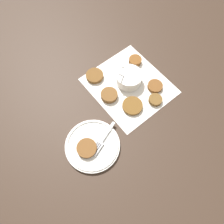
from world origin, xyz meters
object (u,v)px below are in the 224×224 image
at_px(sauce_bowl, 128,77).
at_px(fritter_on_plate, 87,148).
at_px(fork, 101,141).
at_px(serving_plate, 93,145).

xyz_separation_m(sauce_bowl, fritter_on_plate, (-0.17, 0.31, -0.00)).
height_order(sauce_bowl, fritter_on_plate, sauce_bowl).
bearing_deg(fork, fritter_on_plate, 83.66).
distance_m(serving_plate, fork, 0.04).
height_order(sauce_bowl, serving_plate, sauce_bowl).
bearing_deg(fork, serving_plate, 77.04).
bearing_deg(sauce_bowl, fritter_on_plate, 118.62).
relative_size(sauce_bowl, fritter_on_plate, 1.61).
height_order(sauce_bowl, fork, sauce_bowl).
distance_m(sauce_bowl, serving_plate, 0.33).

